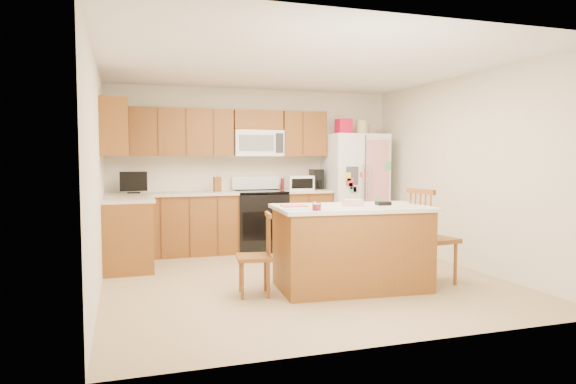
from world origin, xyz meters
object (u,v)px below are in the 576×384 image
object	(u,v)px
island	(351,247)
windsor_chair_right	(431,239)
windsor_chair_back	(322,240)
refrigerator	(355,189)
stove	(260,220)
windsor_chair_left	(256,256)

from	to	relation	value
island	windsor_chair_right	bearing A→B (deg)	-4.94
island	windsor_chair_back	bearing A→B (deg)	92.81
refrigerator	island	xyz separation A→B (m)	(-1.20, -2.46, -0.46)
island	stove	bearing A→B (deg)	98.36
island	windsor_chair_left	world-z (taller)	island
windsor_chair_left	windsor_chair_back	world-z (taller)	windsor_chair_back
windsor_chair_left	island	bearing A→B (deg)	-2.24
refrigerator	island	distance (m)	2.78
windsor_chair_back	windsor_chair_right	bearing A→B (deg)	-40.34
windsor_chair_right	windsor_chair_left	bearing A→B (deg)	176.48
windsor_chair_back	windsor_chair_right	distance (m)	1.30
island	windsor_chair_right	distance (m)	0.96
stove	windsor_chair_left	size ratio (longest dim) A/B	1.31
windsor_chair_left	windsor_chair_back	bearing A→B (deg)	34.92
refrigerator	stove	bearing A→B (deg)	177.70
windsor_chair_left	windsor_chair_back	size ratio (longest dim) A/B	0.98
refrigerator	windsor_chair_left	distance (m)	3.35
stove	windsor_chair_left	xyz separation A→B (m)	(-0.69, -2.48, -0.07)
island	windsor_chair_back	world-z (taller)	island
refrigerator	island	bearing A→B (deg)	-115.97
windsor_chair_back	island	bearing A→B (deg)	-87.19
stove	windsor_chair_right	size ratio (longest dim) A/B	1.04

